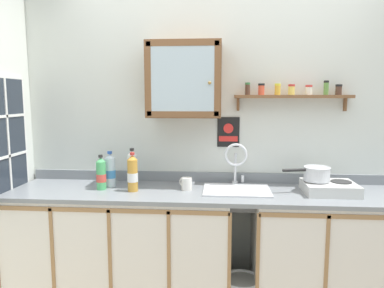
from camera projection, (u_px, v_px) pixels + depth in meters
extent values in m
cube|color=silver|center=(222.00, 144.00, 2.94)|extent=(3.80, 0.05, 2.51)
cube|color=silver|center=(122.00, 246.00, 2.78)|extent=(1.64, 0.60, 0.84)
cube|color=#997047|center=(108.00, 211.00, 2.43)|extent=(1.64, 0.01, 0.03)
cube|color=#997047|center=(53.00, 261.00, 2.51)|extent=(0.02, 0.01, 0.77)
cube|color=#997047|center=(110.00, 264.00, 2.48)|extent=(0.02, 0.01, 0.77)
cube|color=#997047|center=(169.00, 266.00, 2.44)|extent=(0.02, 0.01, 0.77)
cube|color=#997047|center=(229.00, 268.00, 2.41)|extent=(0.02, 0.01, 0.77)
cube|color=silver|center=(345.00, 253.00, 2.64)|extent=(1.34, 0.60, 0.84)
cube|color=#997047|center=(365.00, 217.00, 2.29)|extent=(1.34, 0.01, 0.03)
cube|color=#997047|center=(258.00, 269.00, 2.40)|extent=(0.02, 0.01, 0.77)
cube|color=#997047|center=(326.00, 272.00, 2.36)|extent=(0.02, 0.01, 0.77)
cube|color=gray|center=(222.00, 193.00, 2.66)|extent=(3.16, 0.63, 0.03)
cube|color=gray|center=(222.00, 177.00, 2.94)|extent=(3.16, 0.02, 0.08)
cube|color=silver|center=(237.00, 190.00, 2.67)|extent=(0.49, 0.37, 0.01)
cube|color=slate|center=(236.00, 205.00, 2.68)|extent=(0.42, 0.30, 0.01)
cube|color=slate|center=(236.00, 193.00, 2.83)|extent=(0.42, 0.01, 0.12)
cube|color=slate|center=(237.00, 204.00, 2.53)|extent=(0.42, 0.01, 0.12)
cylinder|color=#4C4C51|center=(236.00, 205.00, 2.69)|extent=(0.04, 0.04, 0.01)
cylinder|color=silver|center=(235.00, 183.00, 2.87)|extent=(0.05, 0.05, 0.02)
cylinder|color=silver|center=(235.00, 167.00, 2.86)|extent=(0.02, 0.02, 0.23)
torus|color=silver|center=(236.00, 155.00, 2.77)|extent=(0.18, 0.02, 0.18)
cylinder|color=silver|center=(243.00, 179.00, 2.87)|extent=(0.02, 0.02, 0.05)
cube|color=silver|center=(329.00, 188.00, 2.60)|extent=(0.37, 0.32, 0.08)
cylinder|color=#2D2D2D|center=(316.00, 181.00, 2.62)|extent=(0.15, 0.15, 0.01)
cylinder|color=#2D2D2D|center=(341.00, 182.00, 2.61)|extent=(0.15, 0.15, 0.01)
cylinder|color=black|center=(323.00, 193.00, 2.46)|extent=(0.03, 0.02, 0.03)
cylinder|color=black|center=(349.00, 193.00, 2.45)|extent=(0.03, 0.02, 0.03)
cylinder|color=silver|center=(317.00, 174.00, 2.62)|extent=(0.18, 0.18, 0.10)
torus|color=silver|center=(317.00, 167.00, 2.61)|extent=(0.19, 0.19, 0.01)
cylinder|color=black|center=(294.00, 170.00, 2.59)|extent=(0.17, 0.06, 0.02)
cylinder|color=silver|center=(110.00, 172.00, 2.79)|extent=(0.08, 0.08, 0.22)
cone|color=silver|center=(110.00, 156.00, 2.77)|extent=(0.08, 0.08, 0.04)
cylinder|color=#2D59B2|center=(110.00, 152.00, 2.77)|extent=(0.04, 0.04, 0.02)
cylinder|color=#3F8CCC|center=(110.00, 174.00, 2.79)|extent=(0.08, 0.08, 0.06)
cylinder|color=white|center=(132.00, 171.00, 2.80)|extent=(0.07, 0.07, 0.25)
cone|color=white|center=(132.00, 153.00, 2.78)|extent=(0.07, 0.07, 0.03)
cylinder|color=#262626|center=(132.00, 150.00, 2.78)|extent=(0.03, 0.03, 0.02)
cylinder|color=#3F8CCC|center=(132.00, 173.00, 2.80)|extent=(0.07, 0.07, 0.07)
cylinder|color=#4CB266|center=(101.00, 176.00, 2.70)|extent=(0.07, 0.07, 0.21)
cone|color=#4CB266|center=(101.00, 160.00, 2.68)|extent=(0.07, 0.07, 0.03)
cylinder|color=#262626|center=(101.00, 156.00, 2.68)|extent=(0.03, 0.03, 0.02)
cylinder|color=#D84C3F|center=(101.00, 178.00, 2.70)|extent=(0.07, 0.07, 0.06)
cylinder|color=gold|center=(133.00, 175.00, 2.65)|extent=(0.08, 0.08, 0.24)
cone|color=gold|center=(132.00, 157.00, 2.63)|extent=(0.07, 0.07, 0.03)
cylinder|color=red|center=(132.00, 154.00, 2.63)|extent=(0.03, 0.03, 0.02)
cylinder|color=white|center=(133.00, 177.00, 2.65)|extent=(0.08, 0.08, 0.07)
cylinder|color=white|center=(187.00, 184.00, 2.69)|extent=(0.08, 0.08, 0.09)
torus|color=white|center=(182.00, 182.00, 2.72)|extent=(0.06, 0.05, 0.06)
cube|color=brown|center=(185.00, 80.00, 2.74)|extent=(0.56, 0.28, 0.57)
cube|color=silver|center=(182.00, 79.00, 2.59)|extent=(0.46, 0.01, 0.46)
cube|color=brown|center=(148.00, 79.00, 2.61)|extent=(0.04, 0.01, 0.53)
cube|color=brown|center=(217.00, 79.00, 2.57)|extent=(0.04, 0.01, 0.53)
cube|color=brown|center=(182.00, 43.00, 2.56)|extent=(0.53, 0.01, 0.05)
cube|color=brown|center=(183.00, 114.00, 2.62)|extent=(0.53, 0.01, 0.05)
sphere|color=olive|center=(210.00, 83.00, 2.56)|extent=(0.02, 0.02, 0.02)
cube|color=brown|center=(293.00, 97.00, 2.76)|extent=(0.88, 0.14, 0.02)
cube|color=brown|center=(238.00, 104.00, 2.85)|extent=(0.02, 0.03, 0.10)
cube|color=brown|center=(345.00, 105.00, 2.79)|extent=(0.02, 0.03, 0.10)
cylinder|color=#4C3326|center=(248.00, 90.00, 2.79)|extent=(0.04, 0.04, 0.08)
cylinder|color=#33723F|center=(248.00, 84.00, 2.78)|extent=(0.04, 0.04, 0.02)
cylinder|color=#CC4C33|center=(261.00, 90.00, 2.76)|extent=(0.05, 0.05, 0.07)
cylinder|color=black|center=(261.00, 85.00, 2.76)|extent=(0.05, 0.05, 0.02)
cylinder|color=gold|center=(278.00, 90.00, 2.75)|extent=(0.04, 0.04, 0.07)
cylinder|color=yellow|center=(278.00, 85.00, 2.74)|extent=(0.05, 0.05, 0.02)
cylinder|color=#E0C659|center=(291.00, 91.00, 2.75)|extent=(0.05, 0.05, 0.06)
cylinder|color=red|center=(292.00, 85.00, 2.75)|extent=(0.05, 0.05, 0.02)
cylinder|color=silver|center=(309.00, 91.00, 2.75)|extent=(0.05, 0.05, 0.06)
cylinder|color=red|center=(309.00, 86.00, 2.74)|extent=(0.05, 0.05, 0.02)
cylinder|color=#598C3F|center=(326.00, 89.00, 2.73)|extent=(0.04, 0.04, 0.09)
cylinder|color=black|center=(326.00, 82.00, 2.72)|extent=(0.04, 0.04, 0.02)
cylinder|color=#4C3326|center=(339.00, 91.00, 2.72)|extent=(0.05, 0.05, 0.06)
cylinder|color=black|center=(339.00, 85.00, 2.72)|extent=(0.05, 0.05, 0.02)
cube|color=black|center=(228.00, 132.00, 2.90)|extent=(0.18, 0.01, 0.24)
cube|color=red|center=(228.00, 139.00, 2.90)|extent=(0.15, 0.00, 0.04)
cylinder|color=red|center=(228.00, 128.00, 2.89)|extent=(0.08, 0.00, 0.08)
cube|color=white|center=(8.00, 136.00, 2.66)|extent=(0.01, 0.02, 0.85)
torus|color=white|center=(242.00, 280.00, 2.59)|extent=(0.29, 0.29, 0.03)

